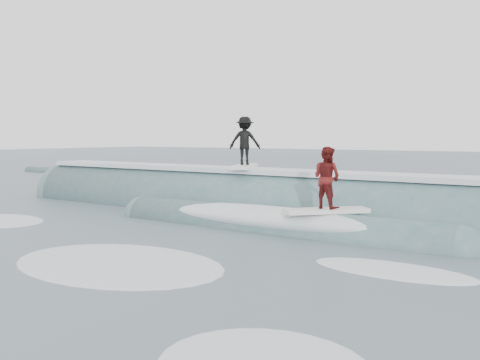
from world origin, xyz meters
The scene contains 6 objects.
ground centered at (0.00, 0.00, 0.00)m, with size 160.00×160.00×0.00m, color #384952.
breaking_wave centered at (0.22, 6.07, 0.04)m, with size 20.63×4.09×2.62m.
surfer_black centered at (-0.52, 6.34, 2.12)m, with size 1.31×2.05×1.58m.
surfer_red centered at (3.31, 4.14, 1.27)m, with size 1.75×1.85×1.55m.
whitewater centered at (0.14, -0.59, 0.00)m, with size 14.46×6.84×0.10m.
far_swells centered at (-1.14, 17.65, 0.00)m, with size 41.59×8.65×0.80m.
Camera 1 is at (8.78, -7.20, 2.36)m, focal length 40.00 mm.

